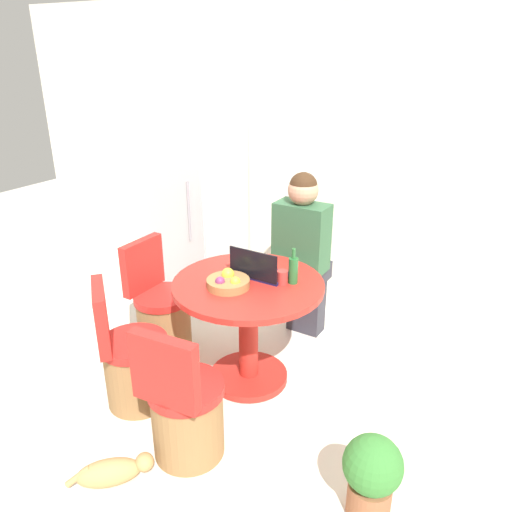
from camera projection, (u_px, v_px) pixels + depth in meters
The scene contains 15 objects.
ground_plane at pixel (236, 386), 3.50m from camera, with size 12.00×12.00×0.00m, color beige.
wall_back at pixel (329, 164), 4.12m from camera, with size 7.00×0.06×2.60m.
refrigerator at pixel (193, 207), 4.53m from camera, with size 0.75×0.69×1.70m.
dining_table at pixel (248, 315), 3.37m from camera, with size 1.01×1.01×0.77m.
chair_left_side at pixel (162, 315), 3.84m from camera, with size 0.43×0.43×0.87m.
chair_near_camera at pixel (185, 413), 2.81m from camera, with size 0.43×0.44×0.87m.
chair_near_left_corner at pixel (133, 364), 3.24m from camera, with size 0.50×0.50×0.87m.
person_seated at pixel (303, 249), 3.82m from camera, with size 0.40×0.37×1.37m.
laptop at pixel (259, 271), 3.33m from camera, with size 0.36×0.22×0.21m.
fruit_bowl at pixel (228, 282), 3.20m from camera, with size 0.28×0.28×0.10m.
coffee_cup at pixel (282, 277), 3.23m from camera, with size 0.07×0.07×0.09m.
bottle at pixel (293, 270), 3.23m from camera, with size 0.06×0.06×0.24m.
cat at pixel (113, 471), 2.69m from camera, with size 0.35×0.37×0.16m.
potted_plant at pixel (372, 474), 2.44m from camera, with size 0.30×0.30×0.47m.
handbag at pixel (134, 362), 3.54m from camera, with size 0.30×0.14×0.26m.
Camera 1 is at (1.61, -2.38, 2.20)m, focal length 35.00 mm.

